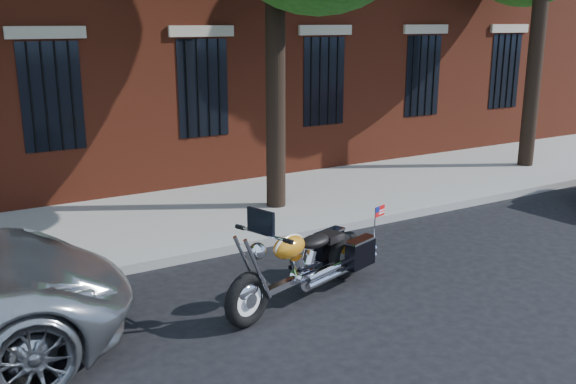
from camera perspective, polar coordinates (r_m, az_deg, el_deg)
ground at (r=9.69m, az=4.90°, el=-6.57°), size 120.00×120.00×0.00m
curb at (r=10.74m, az=0.63°, el=-3.89°), size 40.00×0.16×0.15m
sidewalk at (r=12.31m, az=-3.92°, el=-1.45°), size 40.00×3.60×0.15m
motorcycle at (r=8.44m, az=1.79°, el=-6.40°), size 2.77×1.32×1.41m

